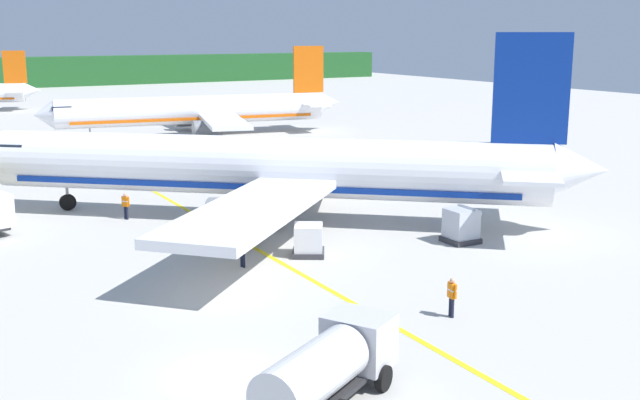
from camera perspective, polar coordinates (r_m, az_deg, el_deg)
The scene contains 10 objects.
ground at distance 73.32m, azimuth -21.92°, elevation 2.01°, with size 240.00×320.00×0.20m, color #B7B5AD.
airliner_foreground at distance 49.41m, azimuth -3.73°, elevation 2.38°, with size 33.86×30.32×11.90m.
airliner_mid_apron at distance 91.63m, azimuth -9.03°, elevation 6.56°, with size 35.85×29.74×10.25m.
service_truck_pushback at distance 25.42m, azimuth 0.64°, elevation -12.10°, with size 6.51×4.88×2.40m.
cargo_container_near at distance 41.81m, azimuth -0.86°, elevation -2.99°, with size 2.34×2.34×1.83m.
cargo_container_mid at distance 45.10m, azimuth 10.42°, elevation -1.87°, with size 1.79×1.79×2.11m.
crew_marshaller at distance 39.92m, azimuth -5.76°, elevation -3.67°, with size 0.35×0.61×1.61m.
crew_loader_right at distance 51.34m, azimuth -14.19°, elevation -0.28°, with size 0.44×0.54×1.74m.
crew_supervisor at distance 33.37m, azimuth 9.74°, elevation -6.88°, with size 0.30×0.62×1.74m.
apron_guide_line at distance 44.49m, azimuth -5.42°, elevation -3.24°, with size 0.30×60.00×0.01m, color yellow.
Camera 1 is at (-9.53, -23.70, 11.91)m, focal length 43.23 mm.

